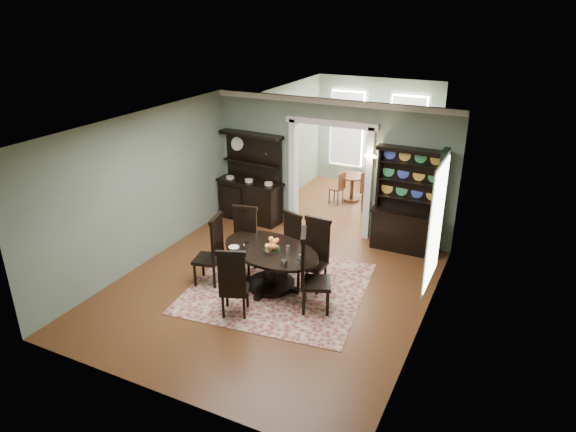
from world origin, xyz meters
name	(u,v)px	position (x,y,z in m)	size (l,w,h in m)	color
room	(268,209)	(0.00, 0.04, 1.58)	(5.51, 6.01, 3.01)	#5A2D17
parlor	(366,140)	(0.00, 5.53, 1.52)	(3.51, 3.50, 3.01)	#5A2D17
doorway_trim	(331,162)	(0.00, 3.00, 1.62)	(2.08, 0.25, 2.57)	silver
right_window	(437,217)	(2.69, 0.93, 1.60)	(0.15, 1.47, 2.12)	white
wall_sconce	(371,157)	(0.95, 2.85, 1.89)	(0.27, 0.21, 0.21)	#CB7E36
rug	(278,287)	(0.13, 0.15, 0.01)	(3.10, 2.93, 0.01)	maroon
dining_table	(271,261)	(-0.01, 0.13, 0.54)	(2.27, 2.27, 0.78)	black
centerpiece	(272,248)	(0.07, 0.04, 0.85)	(1.49, 0.96, 0.24)	silver
chair_far_left	(244,238)	(-0.78, 0.50, 0.69)	(0.56, 0.54, 1.31)	black
chair_far_mid	(290,241)	(0.02, 0.86, 0.62)	(0.54, 0.53, 1.19)	black
chair_far_right	(315,251)	(0.69, 0.53, 0.70)	(0.51, 0.49, 1.33)	black
chair_end_left	(213,249)	(-1.02, -0.21, 0.72)	(0.57, 0.59, 1.37)	black
chair_end_right	(309,270)	(0.91, -0.25, 0.76)	(0.67, 0.68, 1.45)	black
chair_near	(233,282)	(-0.11, -1.00, 0.67)	(0.60, 0.58, 1.27)	black
sideboard	(251,190)	(-1.90, 2.75, 0.73)	(1.64, 0.71, 2.11)	black
welsh_dresser	(406,214)	(1.79, 2.76, 0.79)	(1.41, 0.52, 2.19)	black
parlor_table	(352,184)	(-0.15, 5.00, 0.45)	(0.75, 0.75, 0.70)	#5B2C1A
parlor_chair_left	(339,187)	(-0.38, 4.60, 0.46)	(0.39, 0.37, 0.87)	#5B2C1A
parlor_chair_right	(368,190)	(0.42, 4.55, 0.53)	(0.43, 0.42, 0.98)	#5B2C1A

